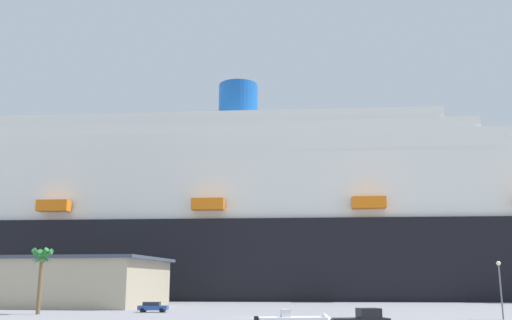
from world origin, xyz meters
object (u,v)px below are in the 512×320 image
(cruise_ship, at_px, (348,225))
(street_lamp, at_px, (500,281))
(parked_car_white_van, at_px, (71,304))
(parked_car_red_hatchback, at_px, (28,304))
(parked_car_blue_suv, at_px, (153,307))
(palm_tree, at_px, (42,261))

(cruise_ship, distance_m, street_lamp, 79.98)
(parked_car_white_van, height_order, parked_car_red_hatchback, same)
(parked_car_white_van, distance_m, parked_car_red_hatchback, 8.32)
(street_lamp, relative_size, parked_car_red_hatchback, 1.67)
(parked_car_blue_suv, bearing_deg, palm_tree, -154.21)
(parked_car_blue_suv, bearing_deg, cruise_ship, 61.97)
(palm_tree, distance_m, street_lamp, 64.12)
(parked_car_red_hatchback, bearing_deg, palm_tree, -59.00)
(street_lamp, bearing_deg, parked_car_blue_suv, 165.67)
(street_lamp, distance_m, parked_car_blue_suv, 50.49)
(palm_tree, distance_m, parked_car_white_van, 18.06)
(cruise_ship, relative_size, palm_tree, 27.55)
(cruise_ship, relative_size, parked_car_blue_suv, 56.68)
(palm_tree, xyz_separation_m, parked_car_blue_suv, (15.08, 7.29, -6.78))
(cruise_ship, height_order, parked_car_white_van, cruise_ship)
(cruise_ship, relative_size, street_lamp, 36.57)
(palm_tree, relative_size, parked_car_white_van, 2.01)
(palm_tree, height_order, parked_car_blue_suv, palm_tree)
(cruise_ship, distance_m, parked_car_red_hatchback, 83.40)
(parked_car_blue_suv, relative_size, parked_car_white_van, 0.98)
(street_lamp, distance_m, parked_car_red_hatchback, 77.72)
(street_lamp, distance_m, parked_car_white_van, 69.60)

